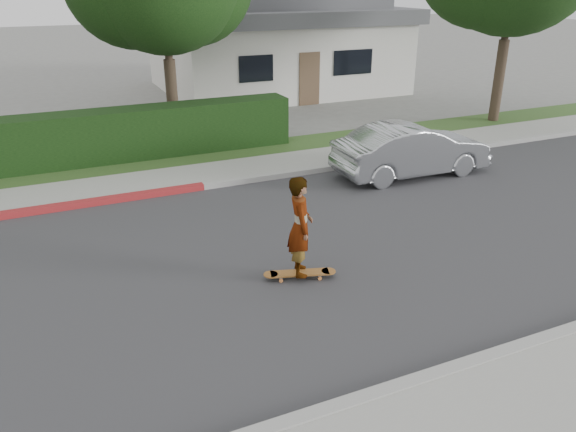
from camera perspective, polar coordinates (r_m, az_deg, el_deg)
name	(u,v)px	position (r m, az deg, el deg)	size (l,w,h in m)	color
ground	(214,269)	(10.24, -7.55, -5.41)	(120.00, 120.00, 0.00)	slate
road	(214,269)	(10.24, -7.55, -5.38)	(60.00, 8.00, 0.01)	#2D2D30
curb_near	(317,416)	(7.05, 2.94, -19.59)	(60.00, 0.20, 0.15)	#9E9E99
curb_far	(163,192)	(13.86, -12.59, 2.37)	(60.00, 0.20, 0.15)	#9E9E99
sidewalk_far	(155,181)	(14.70, -13.35, 3.44)	(60.00, 1.60, 0.12)	gray
planting_strip	(143,164)	(16.20, -14.51, 5.12)	(60.00, 1.60, 0.10)	#2D4C1E
hedge	(21,147)	(16.41, -25.52, 6.38)	(15.00, 1.00, 1.50)	black
house	(275,42)	(26.93, -1.33, 17.25)	(10.60, 8.60, 4.30)	beige
skateboard	(300,273)	(9.80, 1.20, -5.84)	(1.28, 0.62, 0.12)	orange
skateboarder	(300,226)	(9.40, 1.25, -1.05)	(0.64, 0.42, 1.76)	white
car_silver	(412,150)	(15.12, 12.46, 6.57)	(1.45, 4.16, 1.37)	#ABADB2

